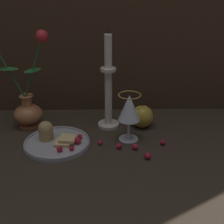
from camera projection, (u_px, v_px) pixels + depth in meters
ground_plane at (83, 143)px, 0.99m from camera, size 2.40×2.40×0.00m
vase at (26, 102)px, 1.06m from camera, size 0.22×0.10×0.35m
plate_with_pastries at (56, 140)px, 0.98m from camera, size 0.21×0.21×0.07m
wine_glass at (129, 109)px, 0.97m from camera, size 0.07×0.07×0.16m
candlestick at (108, 90)px, 1.05m from camera, size 0.07×0.07×0.33m
apple_beside_vase at (142, 116)px, 1.08m from camera, size 0.08×0.08×0.09m
berry_near_plate at (163, 142)px, 0.98m from camera, size 0.02×0.02×0.02m
berry_front_center at (135, 147)px, 0.95m from camera, size 0.02×0.02×0.02m
berry_by_glass_stem at (100, 143)px, 0.98m from camera, size 0.01×0.01×0.01m
berry_under_candlestick at (148, 156)px, 0.90m from camera, size 0.02×0.02×0.02m
berry_far_right at (119, 146)px, 0.96m from camera, size 0.02×0.02×0.02m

